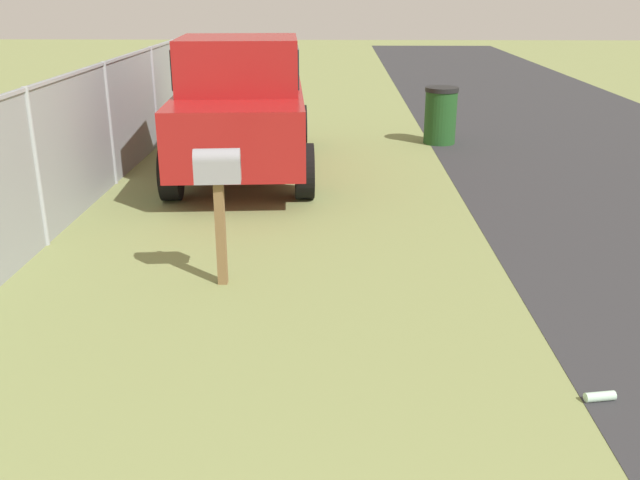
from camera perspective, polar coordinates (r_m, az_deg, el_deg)
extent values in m
cube|color=brown|center=(6.80, -8.11, 0.50)|extent=(0.09, 0.09, 1.03)
cube|color=gray|center=(6.62, -8.37, 5.62)|extent=(0.24, 0.45, 0.22)
cylinder|color=gray|center=(6.59, -8.42, 6.55)|extent=(0.24, 0.45, 0.20)
cube|color=red|center=(6.71, -8.25, 6.40)|extent=(0.02, 0.04, 0.18)
cube|color=maroon|center=(11.14, -6.28, 10.14)|extent=(5.08, 2.16, 0.90)
cube|color=maroon|center=(10.44, -6.64, 14.07)|extent=(1.80, 1.79, 0.76)
cube|color=black|center=(10.44, -6.64, 14.07)|extent=(1.75, 1.82, 0.53)
cube|color=maroon|center=(12.13, -2.03, 13.48)|extent=(2.58, 0.26, 0.12)
cube|color=maroon|center=(12.22, -10.10, 13.24)|extent=(2.58, 0.26, 0.12)
cylinder|color=black|center=(9.62, -1.28, 5.65)|extent=(0.78, 0.31, 0.76)
cylinder|color=black|center=(9.75, -12.06, 5.40)|extent=(0.78, 0.31, 0.76)
cylinder|color=black|center=(12.82, -1.68, 9.27)|extent=(0.78, 0.31, 0.76)
cylinder|color=black|center=(12.91, -9.87, 9.06)|extent=(0.78, 0.31, 0.76)
cylinder|color=#1E4C1E|center=(13.29, 9.80, 9.81)|extent=(0.58, 0.58, 0.96)
cylinder|color=black|center=(13.22, 9.93, 12.02)|extent=(0.61, 0.61, 0.08)
cylinder|color=#9EA3A8|center=(8.28, -22.16, 5.42)|extent=(0.07, 0.07, 1.77)
cylinder|color=#9EA3A8|center=(10.68, -16.80, 9.04)|extent=(0.07, 0.07, 1.77)
cylinder|color=#9EA3A8|center=(13.17, -13.39, 11.27)|extent=(0.07, 0.07, 1.77)
cylinder|color=#9EA3A8|center=(15.70, -11.03, 12.77)|extent=(0.07, 0.07, 1.77)
cube|color=#9EA3A8|center=(8.13, -22.95, 11.26)|extent=(15.75, 0.04, 0.04)
cube|color=gray|center=(8.28, -22.16, 5.42)|extent=(15.75, 0.01, 1.77)
cylinder|color=#B2D8BF|center=(5.43, 21.88, -11.77)|extent=(0.11, 0.23, 0.07)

